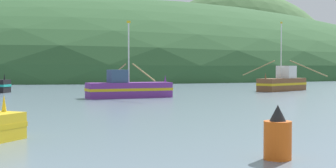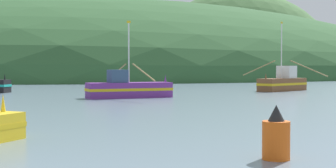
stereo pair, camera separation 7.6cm
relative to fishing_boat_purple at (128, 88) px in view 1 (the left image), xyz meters
name	(u,v)px [view 1 (the left image)]	position (x,y,z in m)	size (l,w,h in m)	color
hill_far_right	(94,75)	(10.72, 120.72, -0.85)	(213.68, 170.95, 46.20)	#2D562D
hill_far_center	(239,72)	(104.10, 217.81, -0.85)	(113.02, 90.42, 91.12)	#47703D
fishing_boat_purple	(128,88)	(0.00, 0.00, 0.00)	(8.03, 12.95, 7.01)	#6B2D84
fishing_boat_brown	(283,83)	(19.91, 8.11, 0.12)	(7.49, 10.09, 8.07)	brown
channel_buoy	(278,137)	(-1.04, -30.81, -0.15)	(0.85, 0.85, 1.68)	#E55914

